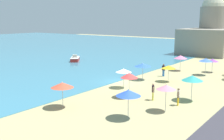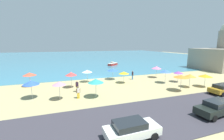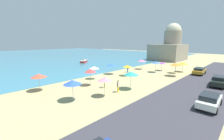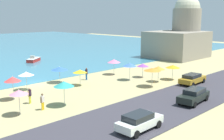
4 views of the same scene
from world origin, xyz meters
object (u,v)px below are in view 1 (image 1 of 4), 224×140
at_px(beach_umbrella_9, 181,57).
at_px(beach_umbrella_10, 143,65).
at_px(bather_1, 178,96).
at_px(beach_umbrella_5, 166,87).
at_px(beach_umbrella_2, 213,60).
at_px(beach_umbrella_8, 129,75).
at_px(skiff_nearshore, 75,59).
at_px(beach_umbrella_0, 192,78).
at_px(beach_umbrella_13, 62,85).
at_px(beach_umbrella_1, 124,70).
at_px(bather_0, 153,91).
at_px(beach_umbrella_6, 206,60).
at_px(harbor_fortress, 210,33).
at_px(beach_umbrella_12, 169,67).
at_px(beach_umbrella_4, 128,93).
at_px(bather_2, 164,69).

distance_m(beach_umbrella_9, beach_umbrella_10, 9.34).
bearing_deg(bather_1, beach_umbrella_5, 175.21).
height_order(beach_umbrella_2, beach_umbrella_8, beach_umbrella_8).
xyz_separation_m(bather_1, skiff_nearshore, (14.43, 27.26, -0.49)).
bearing_deg(beach_umbrella_0, beach_umbrella_8, 115.92).
height_order(beach_umbrella_5, beach_umbrella_13, beach_umbrella_5).
xyz_separation_m(beach_umbrella_1, beach_umbrella_13, (-9.55, 0.30, 0.05)).
distance_m(beach_umbrella_2, bather_0, 18.54).
relative_size(beach_umbrella_8, skiff_nearshore, 0.65).
relative_size(bather_1, skiff_nearshore, 0.41).
xyz_separation_m(beach_umbrella_6, harbor_fortress, (26.09, 7.74, 2.53)).
bearing_deg(harbor_fortress, beach_umbrella_12, -170.98).
relative_size(beach_umbrella_0, beach_umbrella_5, 1.06).
bearing_deg(beach_umbrella_13, beach_umbrella_6, -13.82).
xyz_separation_m(beach_umbrella_0, beach_umbrella_12, (6.48, 5.58, -0.37)).
height_order(beach_umbrella_5, beach_umbrella_10, beach_umbrella_5).
relative_size(beach_umbrella_9, beach_umbrella_13, 1.02).
height_order(beach_umbrella_1, beach_umbrella_13, beach_umbrella_13).
height_order(beach_umbrella_1, harbor_fortress, harbor_fortress).
relative_size(beach_umbrella_2, beach_umbrella_4, 0.86).
distance_m(beach_umbrella_4, beach_umbrella_10, 15.03).
relative_size(beach_umbrella_2, skiff_nearshore, 0.52).
distance_m(beach_umbrella_12, bather_2, 3.60).
bearing_deg(beach_umbrella_1, beach_umbrella_10, 4.79).
bearing_deg(beach_umbrella_9, beach_umbrella_10, 171.35).
bearing_deg(beach_umbrella_4, harbor_fortress, 10.13).
height_order(bather_0, skiff_nearshore, bather_0).
bearing_deg(bather_0, beach_umbrella_9, 14.16).
xyz_separation_m(beach_umbrella_1, harbor_fortress, (39.36, 2.43, 2.67)).
relative_size(beach_umbrella_4, beach_umbrella_10, 1.10).
relative_size(beach_umbrella_1, beach_umbrella_5, 0.96).
xyz_separation_m(bather_2, harbor_fortress, (30.40, 3.21, 3.76)).
bearing_deg(beach_umbrella_2, bather_0, 179.37).
bearing_deg(beach_umbrella_13, beach_umbrella_8, -25.34).
relative_size(beach_umbrella_5, beach_umbrella_12, 1.12).
relative_size(beach_umbrella_5, bather_2, 1.40).
bearing_deg(beach_umbrella_5, beach_umbrella_1, 57.89).
bearing_deg(bather_2, beach_umbrella_10, 162.11).
bearing_deg(beach_umbrella_0, beach_umbrella_10, 58.07).
bearing_deg(harbor_fortress, beach_umbrella_6, -163.48).
height_order(beach_umbrella_0, beach_umbrella_13, beach_umbrella_0).
relative_size(beach_umbrella_5, beach_umbrella_10, 1.09).
distance_m(beach_umbrella_6, beach_umbrella_12, 7.53).
height_order(bather_2, harbor_fortress, harbor_fortress).
distance_m(beach_umbrella_8, bather_0, 2.88).
height_order(beach_umbrella_2, beach_umbrella_6, beach_umbrella_6).
bearing_deg(beach_umbrella_8, beach_umbrella_0, -64.08).
height_order(beach_umbrella_6, bather_1, beach_umbrella_6).
relative_size(beach_umbrella_1, skiff_nearshore, 0.58).
relative_size(beach_umbrella_1, beach_umbrella_9, 0.95).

